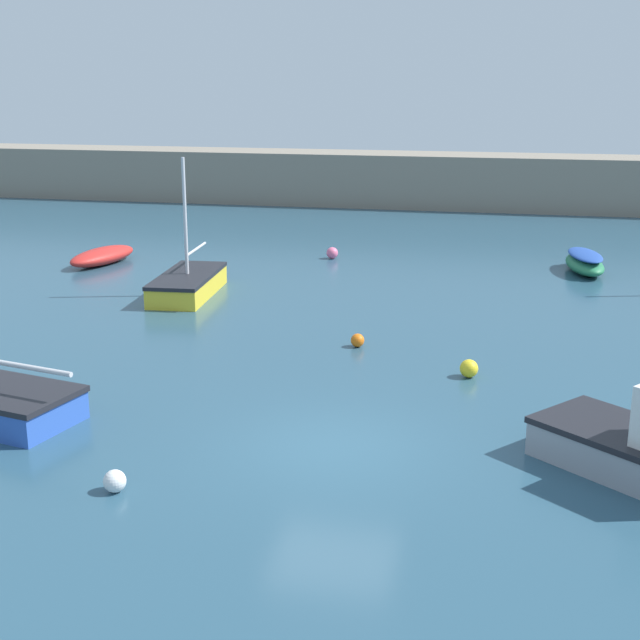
{
  "coord_description": "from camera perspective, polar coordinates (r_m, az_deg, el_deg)",
  "views": [
    {
      "loc": [
        3.14,
        -15.74,
        7.03
      ],
      "look_at": [
        -1.72,
        6.65,
        0.65
      ],
      "focal_mm": 50.0,
      "sensor_mm": 36.0,
      "label": 1
    }
  ],
  "objects": [
    {
      "name": "open_tender_yellow",
      "position": [
        34.91,
        -13.75,
        4.01
      ],
      "size": [
        2.01,
        3.57,
        0.62
      ],
      "rotation": [
        0.0,
        0.0,
        1.33
      ],
      "color": "red",
      "rests_on": "ground_plane"
    },
    {
      "name": "mooring_buoy_yellow",
      "position": [
        21.57,
        9.51,
        -3.08
      ],
      "size": [
        0.44,
        0.44,
        0.44
      ],
      "primitive_type": "sphere",
      "color": "yellow",
      "rests_on": "ground_plane"
    },
    {
      "name": "mooring_buoy_pink",
      "position": [
        34.91,
        0.79,
        4.31
      ],
      "size": [
        0.45,
        0.45,
        0.45
      ],
      "primitive_type": "sphere",
      "color": "#EA668C",
      "rests_on": "ground_plane"
    },
    {
      "name": "rowboat_with_red_cover",
      "position": [
        33.81,
        16.58,
        3.57
      ],
      "size": [
        1.7,
        3.29,
        0.77
      ],
      "rotation": [
        0.0,
        0.0,
        4.88
      ],
      "color": "#287A4C",
      "rests_on": "ground_plane"
    },
    {
      "name": "sailboat_short_mast",
      "position": [
        29.36,
        -8.46,
        2.31
      ],
      "size": [
        1.94,
        4.34,
        4.47
      ],
      "rotation": [
        0.0,
        0.0,
        4.79
      ],
      "color": "yellow",
      "rests_on": "ground_plane"
    },
    {
      "name": "harbor_breakwater",
      "position": [
        49.07,
        8.61,
        8.8
      ],
      "size": [
        65.95,
        3.56,
        2.82
      ],
      "primitive_type": "cube",
      "color": "gray",
      "rests_on": "ground_plane"
    },
    {
      "name": "ground_plane",
      "position": [
        17.56,
        0.9,
        -8.4
      ],
      "size": [
        120.0,
        120.0,
        0.2
      ],
      "primitive_type": "cube",
      "color": "#284C60"
    },
    {
      "name": "mooring_buoy_white",
      "position": [
        16.07,
        -13.0,
        -10.01
      ],
      "size": [
        0.4,
        0.4,
        0.4
      ],
      "primitive_type": "sphere",
      "color": "white",
      "rests_on": "ground_plane"
    },
    {
      "name": "mooring_buoy_orange",
      "position": [
        23.63,
        2.42,
        -1.31
      ],
      "size": [
        0.36,
        0.36,
        0.36
      ],
      "primitive_type": "sphere",
      "color": "orange",
      "rests_on": "ground_plane"
    }
  ]
}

